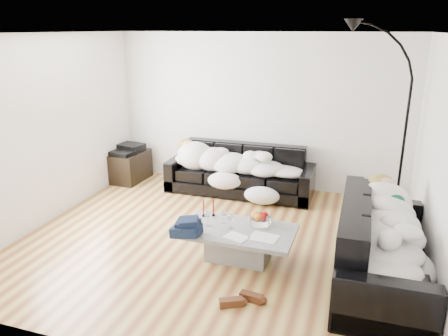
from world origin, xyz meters
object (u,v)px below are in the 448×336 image
(sofa_right, at_px, (384,244))
(stereo, at_px, (128,149))
(wine_glass_c, at_px, (230,221))
(candle_left, at_px, (204,209))
(wine_glass_a, at_px, (224,217))
(wine_glass_b, at_px, (208,219))
(shoes, at_px, (241,300))
(coffee_table, at_px, (239,244))
(sofa_back, at_px, (240,170))
(candle_right, at_px, (213,208))
(sleeper_right, at_px, (386,226))
(sleeper_back, at_px, (239,158))
(fruit_bowl, at_px, (260,218))
(floor_lamp, at_px, (405,134))
(av_cabinet, at_px, (129,166))

(sofa_right, distance_m, stereo, 4.79)
(wine_glass_c, relative_size, candle_left, 0.87)
(wine_glass_a, height_order, wine_glass_b, wine_glass_b)
(wine_glass_c, xyz_separation_m, shoes, (0.38, -0.87, -0.43))
(coffee_table, distance_m, shoes, 0.93)
(sofa_back, xyz_separation_m, candle_right, (0.19, -1.86, 0.10))
(wine_glass_a, relative_size, candle_right, 0.76)
(sleeper_right, height_order, shoes, sleeper_right)
(wine_glass_a, distance_m, candle_left, 0.32)
(sofa_right, height_order, sleeper_right, sofa_right)
(sofa_back, relative_size, sofa_right, 1.11)
(stereo, bearing_deg, sleeper_back, 8.49)
(sofa_right, height_order, candle_left, sofa_right)
(wine_glass_b, bearing_deg, sofa_back, 95.80)
(wine_glass_b, height_order, stereo, stereo)
(sleeper_back, relative_size, wine_glass_b, 10.96)
(sofa_back, relative_size, sleeper_right, 1.30)
(fruit_bowl, distance_m, stereo, 3.46)
(sofa_right, xyz_separation_m, wine_glass_a, (-1.84, 0.07, 0.03))
(wine_glass_b, bearing_deg, sleeper_right, 1.59)
(fruit_bowl, bearing_deg, sofa_right, -7.95)
(wine_glass_b, distance_m, stereo, 3.15)
(wine_glass_c, distance_m, floor_lamp, 2.93)
(wine_glass_c, xyz_separation_m, floor_lamp, (1.96, 2.04, 0.74))
(sofa_right, bearing_deg, floor_lamp, -6.91)
(sofa_right, xyz_separation_m, candle_left, (-2.14, 0.18, 0.05))
(stereo, bearing_deg, wine_glass_c, -29.75)
(sofa_back, relative_size, fruit_bowl, 9.29)
(sleeper_right, bearing_deg, sofa_back, 46.65)
(fruit_bowl, bearing_deg, wine_glass_b, -156.76)
(sleeper_back, xyz_separation_m, coffee_table, (0.60, -2.08, -0.43))
(sleeper_right, relative_size, av_cabinet, 2.44)
(coffee_table, xyz_separation_m, fruit_bowl, (0.21, 0.23, 0.27))
(wine_glass_a, distance_m, av_cabinet, 3.19)
(wine_glass_a, bearing_deg, sofa_right, -2.27)
(floor_lamp, bearing_deg, sleeper_back, 164.73)
(wine_glass_a, distance_m, candle_right, 0.25)
(sofa_back, distance_m, candle_left, 1.92)
(av_cabinet, bearing_deg, wine_glass_b, -40.26)
(floor_lamp, bearing_deg, stereo, 164.62)
(fruit_bowl, height_order, wine_glass_b, wine_glass_b)
(sleeper_back, distance_m, fruit_bowl, 2.02)
(wine_glass_b, height_order, candle_left, candle_left)
(floor_lamp, bearing_deg, sleeper_right, -111.18)
(coffee_table, distance_m, candle_right, 0.58)
(sofa_back, bearing_deg, fruit_bowl, -66.96)
(stereo, bearing_deg, shoes, -35.56)
(shoes, xyz_separation_m, floor_lamp, (1.58, 2.91, 1.17))
(sleeper_back, height_order, coffee_table, sleeper_back)
(wine_glass_b, distance_m, av_cabinet, 3.16)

